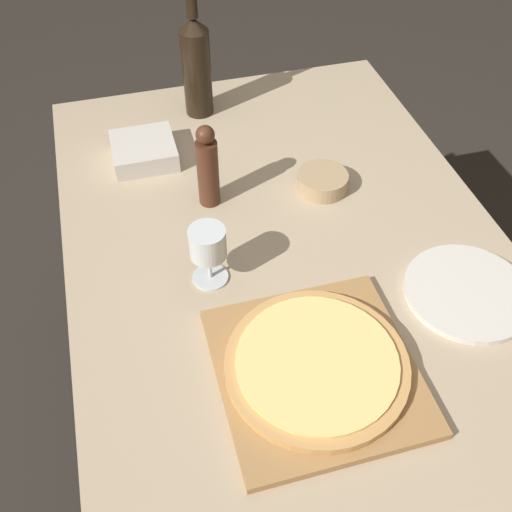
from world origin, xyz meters
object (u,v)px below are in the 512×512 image
object	(u,v)px
pizza	(317,364)
wine_glass	(208,246)
wine_bottle	(196,65)
pepper_mill	(208,168)
small_bowl	(323,181)

from	to	relation	value
pizza	wine_glass	world-z (taller)	wine_glass
wine_bottle	pepper_mill	size ratio (longest dim) A/B	1.59
pizza	small_bowl	distance (m)	0.51
wine_bottle	pepper_mill	distance (m)	0.37
wine_bottle	pepper_mill	xyz separation A→B (m)	(-0.05, -0.37, -0.04)
small_bowl	wine_glass	bearing A→B (deg)	-146.71
pizza	wine_bottle	size ratio (longest dim) A/B	1.00
wine_bottle	wine_glass	xyz separation A→B (m)	(-0.10, -0.60, -0.04)
pepper_mill	small_bowl	bearing A→B (deg)	-5.32
pizza	pepper_mill	bearing A→B (deg)	99.44
wine_bottle	wine_glass	world-z (taller)	wine_bottle
wine_bottle	pepper_mill	bearing A→B (deg)	-98.00
wine_glass	small_bowl	distance (m)	0.38
pepper_mill	wine_glass	bearing A→B (deg)	-102.04
wine_bottle	pepper_mill	world-z (taller)	wine_bottle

